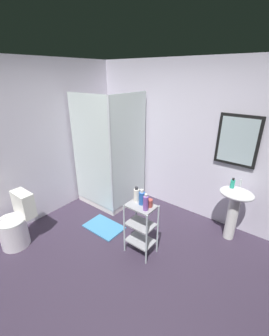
{
  "coord_description": "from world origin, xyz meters",
  "views": [
    {
      "loc": [
        1.4,
        -1.46,
        2.28
      ],
      "look_at": [
        -0.36,
        0.81,
        1.05
      ],
      "focal_mm": 23.77,
      "sensor_mm": 36.0,
      "label": 1
    }
  ],
  "objects_px": {
    "toilet": "(16,225)",
    "conditioner_bottle_purple": "(146,203)",
    "hand_soap_bottle": "(233,184)",
    "bath_mat": "(104,227)",
    "shampoo_bottle_blue": "(142,198)",
    "lotion_bottle_white": "(136,195)",
    "storage_cart": "(141,225)",
    "rinse_cup": "(150,203)",
    "shower_stall": "(111,179)",
    "pedestal_sink": "(235,204)"
  },
  "relations": [
    {
      "from": "hand_soap_bottle",
      "to": "storage_cart",
      "type": "bearing_deg",
      "value": -126.86
    },
    {
      "from": "storage_cart",
      "to": "rinse_cup",
      "type": "bearing_deg",
      "value": 25.77
    },
    {
      "from": "shower_stall",
      "to": "hand_soap_bottle",
      "type": "bearing_deg",
      "value": 9.49
    },
    {
      "from": "lotion_bottle_white",
      "to": "bath_mat",
      "type": "distance_m",
      "value": 1.05
    },
    {
      "from": "shower_stall",
      "to": "conditioner_bottle_purple",
      "type": "height_order",
      "value": "shower_stall"
    },
    {
      "from": "shower_stall",
      "to": "lotion_bottle_white",
      "type": "bearing_deg",
      "value": -31.44
    },
    {
      "from": "toilet",
      "to": "lotion_bottle_white",
      "type": "height_order",
      "value": "lotion_bottle_white"
    },
    {
      "from": "storage_cart",
      "to": "shampoo_bottle_blue",
      "type": "distance_m",
      "value": 0.4
    },
    {
      "from": "hand_soap_bottle",
      "to": "conditioner_bottle_purple",
      "type": "bearing_deg",
      "value": -122.21
    },
    {
      "from": "hand_soap_bottle",
      "to": "bath_mat",
      "type": "xyz_separation_m",
      "value": [
        -1.56,
        -1.0,
        -0.86
      ]
    },
    {
      "from": "toilet",
      "to": "storage_cart",
      "type": "xyz_separation_m",
      "value": [
        1.48,
        0.94,
        0.12
      ]
    },
    {
      "from": "rinse_cup",
      "to": "lotion_bottle_white",
      "type": "bearing_deg",
      "value": 178.97
    },
    {
      "from": "pedestal_sink",
      "to": "shampoo_bottle_blue",
      "type": "distance_m",
      "value": 1.37
    },
    {
      "from": "pedestal_sink",
      "to": "bath_mat",
      "type": "distance_m",
      "value": 2.0
    },
    {
      "from": "storage_cart",
      "to": "hand_soap_bottle",
      "type": "height_order",
      "value": "hand_soap_bottle"
    },
    {
      "from": "pedestal_sink",
      "to": "conditioner_bottle_purple",
      "type": "height_order",
      "value": "conditioner_bottle_purple"
    },
    {
      "from": "storage_cart",
      "to": "toilet",
      "type": "bearing_deg",
      "value": -147.71
    },
    {
      "from": "rinse_cup",
      "to": "toilet",
      "type": "bearing_deg",
      "value": -148.07
    },
    {
      "from": "storage_cart",
      "to": "bath_mat",
      "type": "height_order",
      "value": "storage_cart"
    },
    {
      "from": "bath_mat",
      "to": "shower_stall",
      "type": "bearing_deg",
      "value": 123.41
    },
    {
      "from": "toilet",
      "to": "hand_soap_bottle",
      "type": "distance_m",
      "value": 3.07
    },
    {
      "from": "toilet",
      "to": "conditioner_bottle_purple",
      "type": "height_order",
      "value": "conditioner_bottle_purple"
    },
    {
      "from": "toilet",
      "to": "hand_soap_bottle",
      "type": "height_order",
      "value": "hand_soap_bottle"
    },
    {
      "from": "shower_stall",
      "to": "storage_cart",
      "type": "height_order",
      "value": "shower_stall"
    },
    {
      "from": "conditioner_bottle_purple",
      "to": "pedestal_sink",
      "type": "bearing_deg",
      "value": 54.73
    },
    {
      "from": "hand_soap_bottle",
      "to": "bath_mat",
      "type": "height_order",
      "value": "hand_soap_bottle"
    },
    {
      "from": "shower_stall",
      "to": "shampoo_bottle_blue",
      "type": "xyz_separation_m",
      "value": [
        1.19,
        -0.68,
        0.37
      ]
    },
    {
      "from": "toilet",
      "to": "bath_mat",
      "type": "relative_size",
      "value": 1.27
    },
    {
      "from": "toilet",
      "to": "shower_stall",
      "type": "bearing_deg",
      "value": 80.52
    },
    {
      "from": "lotion_bottle_white",
      "to": "bath_mat",
      "type": "height_order",
      "value": "lotion_bottle_white"
    },
    {
      "from": "toilet",
      "to": "lotion_bottle_white",
      "type": "relative_size",
      "value": 3.64
    },
    {
      "from": "hand_soap_bottle",
      "to": "shampoo_bottle_blue",
      "type": "xyz_separation_m",
      "value": [
        -0.8,
        -1.02,
        -0.04
      ]
    },
    {
      "from": "shower_stall",
      "to": "lotion_bottle_white",
      "type": "xyz_separation_m",
      "value": [
        1.09,
        -0.67,
        0.37
      ]
    },
    {
      "from": "toilet",
      "to": "storage_cart",
      "type": "relative_size",
      "value": 1.03
    },
    {
      "from": "conditioner_bottle_purple",
      "to": "lotion_bottle_white",
      "type": "height_order",
      "value": "conditioner_bottle_purple"
    },
    {
      "from": "pedestal_sink",
      "to": "rinse_cup",
      "type": "distance_m",
      "value": 1.28
    },
    {
      "from": "conditioner_bottle_purple",
      "to": "rinse_cup",
      "type": "relative_size",
      "value": 2.21
    },
    {
      "from": "pedestal_sink",
      "to": "storage_cart",
      "type": "xyz_separation_m",
      "value": [
        -0.87,
        -1.04,
        -0.14
      ]
    },
    {
      "from": "lotion_bottle_white",
      "to": "conditioner_bottle_purple",
      "type": "bearing_deg",
      "value": -23.82
    },
    {
      "from": "toilet",
      "to": "storage_cart",
      "type": "height_order",
      "value": "toilet"
    },
    {
      "from": "hand_soap_bottle",
      "to": "shampoo_bottle_blue",
      "type": "height_order",
      "value": "hand_soap_bottle"
    },
    {
      "from": "shampoo_bottle_blue",
      "to": "conditioner_bottle_purple",
      "type": "bearing_deg",
      "value": -34.48
    },
    {
      "from": "rinse_cup",
      "to": "bath_mat",
      "type": "xyz_separation_m",
      "value": [
        -0.86,
        0.01,
        -0.78
      ]
    },
    {
      "from": "hand_soap_bottle",
      "to": "shampoo_bottle_blue",
      "type": "distance_m",
      "value": 1.3
    },
    {
      "from": "hand_soap_bottle",
      "to": "conditioner_bottle_purple",
      "type": "distance_m",
      "value": 1.3
    },
    {
      "from": "shampoo_bottle_blue",
      "to": "lotion_bottle_white",
      "type": "relative_size",
      "value": 1.0
    },
    {
      "from": "shower_stall",
      "to": "pedestal_sink",
      "type": "bearing_deg",
      "value": 8.94
    },
    {
      "from": "shower_stall",
      "to": "pedestal_sink",
      "type": "relative_size",
      "value": 2.47
    },
    {
      "from": "lotion_bottle_white",
      "to": "bath_mat",
      "type": "xyz_separation_m",
      "value": [
        -0.66,
        0.0,
        -0.82
      ]
    },
    {
      "from": "toilet",
      "to": "bath_mat",
      "type": "bearing_deg",
      "value": 54.19
    }
  ]
}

